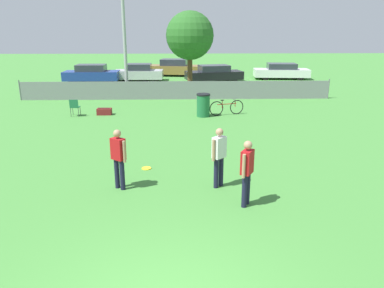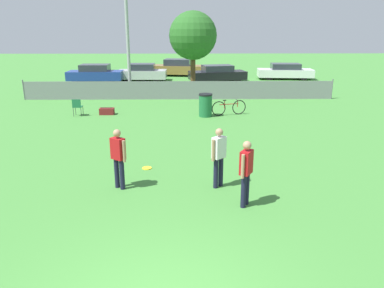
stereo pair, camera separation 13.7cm
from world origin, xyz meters
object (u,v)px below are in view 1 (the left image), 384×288
trash_bin (203,105)px  bicycle_sideline (227,108)px  player_defender_red (247,169)px  parked_car_silver (139,73)px  light_pole (124,22)px  folding_chair_sideline (75,106)px  tree_near_pole (190,36)px  parked_car_tan (174,68)px  player_thrower_red (118,155)px  parked_car_white (281,71)px  player_receiver_white (219,154)px  gear_bag_sideline (104,112)px  frisbee_disc (146,168)px  parked_car_blue (92,74)px  parked_car_dark (214,74)px

trash_bin → bicycle_sideline: bearing=13.2°
player_defender_red → parked_car_silver: (-5.00, 22.76, -0.29)m
light_pole → folding_chair_sideline: size_ratio=8.86×
folding_chair_sideline → player_defender_red: bearing=124.2°
tree_near_pole → parked_car_tan: tree_near_pole is taller
player_thrower_red → parked_car_white: (10.21, 22.41, -0.30)m
player_receiver_white → gear_bag_sideline: 10.31m
light_pole → frisbee_disc: size_ratio=25.31×
parked_car_silver → gear_bag_sideline: bearing=-90.9°
bicycle_sideline → trash_bin: (-1.19, -0.28, 0.19)m
player_receiver_white → bicycle_sideline: 8.93m
gear_bag_sideline → parked_car_white: 18.18m
player_thrower_red → parked_car_white: size_ratio=0.35×
light_pole → tree_near_pole: light_pole is taller
trash_bin → parked_car_tan: 16.44m
player_receiver_white → parked_car_blue: size_ratio=0.39×
player_thrower_red → gear_bag_sideline: player_thrower_red is taller
light_pole → player_defender_red: size_ratio=4.54×
bicycle_sideline → parked_car_blue: bearing=111.8°
parked_car_tan → parked_car_white: bearing=-6.5°
light_pole → parked_car_tan: light_pole is taller
light_pole → player_receiver_white: (4.39, -14.09, -3.56)m
parked_car_silver → parked_car_blue: bearing=-164.1°
tree_near_pole → folding_chair_sideline: bearing=-132.3°
parked_car_white → bicycle_sideline: bearing=-110.2°
parked_car_silver → parked_car_tan: 4.36m
tree_near_pole → parked_car_tan: size_ratio=1.12×
frisbee_disc → parked_car_silver: size_ratio=0.08×
parked_car_white → trash_bin: bearing=-113.7°
frisbee_disc → parked_car_dark: size_ratio=0.06×
parked_car_white → frisbee_disc: bearing=-110.1°
light_pole → folding_chair_sideline: bearing=-109.0°
player_defender_red → player_thrower_red: bearing=101.2°
light_pole → parked_car_white: light_pole is taller
trash_bin → parked_car_tan: (-1.67, 16.35, 0.15)m
gear_bag_sideline → folding_chair_sideline: bearing=-167.0°
player_thrower_red → player_defender_red: size_ratio=1.00×
tree_near_pole → parked_car_silver: size_ratio=1.32×
parked_car_silver → parked_car_white: parked_car_silver is taller
folding_chair_sideline → trash_bin: trash_bin is taller
folding_chair_sideline → parked_car_blue: bearing=-81.5°
player_thrower_red → parked_car_silver: 21.73m
parked_car_tan → parked_car_white: 9.47m
player_thrower_red → folding_chair_sideline: size_ratio=1.95×
trash_bin → folding_chair_sideline: bearing=178.1°
tree_near_pole → parked_car_white: 11.14m
trash_bin → gear_bag_sideline: (-4.95, 0.52, -0.40)m
player_defender_red → parked_car_dark: bearing=27.1°
bicycle_sideline → player_thrower_red: bearing=-130.5°
bicycle_sideline → player_receiver_white: bearing=-114.7°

